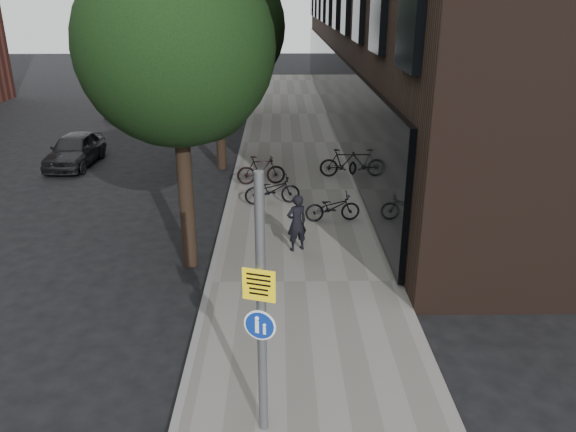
{
  "coord_description": "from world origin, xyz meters",
  "views": [
    {
      "loc": [
        -0.35,
        -8.29,
        6.35
      ],
      "look_at": [
        -0.17,
        2.74,
        2.0
      ],
      "focal_mm": 35.0,
      "sensor_mm": 36.0,
      "label": 1
    }
  ],
  "objects_px": {
    "signpost": "(261,310)",
    "pedestrian": "(297,223)",
    "parked_bike_facade_near": "(332,207)",
    "parked_car_near": "(75,150)"
  },
  "relations": [
    {
      "from": "parked_car_near",
      "to": "signpost",
      "type": "bearing_deg",
      "value": -60.45
    },
    {
      "from": "pedestrian",
      "to": "parked_bike_facade_near",
      "type": "relative_size",
      "value": 0.94
    },
    {
      "from": "pedestrian",
      "to": "parked_car_near",
      "type": "xyz_separation_m",
      "value": [
        -8.55,
        8.4,
        -0.23
      ]
    },
    {
      "from": "signpost",
      "to": "pedestrian",
      "type": "bearing_deg",
      "value": 101.1
    },
    {
      "from": "pedestrian",
      "to": "parked_car_near",
      "type": "bearing_deg",
      "value": -69.38
    },
    {
      "from": "parked_bike_facade_near",
      "to": "pedestrian",
      "type": "bearing_deg",
      "value": 145.22
    },
    {
      "from": "parked_bike_facade_near",
      "to": "parked_car_near",
      "type": "bearing_deg",
      "value": 50.74
    },
    {
      "from": "pedestrian",
      "to": "parked_bike_facade_near",
      "type": "distance_m",
      "value": 2.34
    },
    {
      "from": "signpost",
      "to": "pedestrian",
      "type": "relative_size",
      "value": 2.71
    },
    {
      "from": "signpost",
      "to": "pedestrian",
      "type": "xyz_separation_m",
      "value": [
        0.71,
        6.5,
        -1.32
      ]
    }
  ]
}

